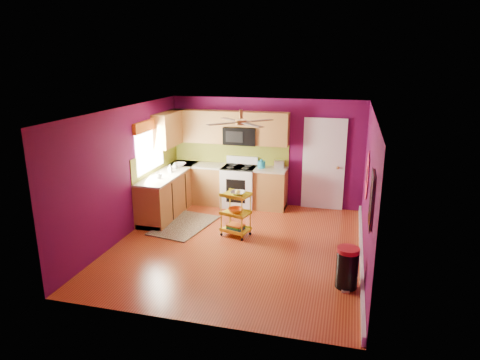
# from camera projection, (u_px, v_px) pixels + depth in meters

# --- Properties ---
(ground) EXTENTS (5.00, 5.00, 0.00)m
(ground) POSITION_uv_depth(u_px,v_px,m) (238.00, 245.00, 8.00)
(ground) COLOR maroon
(ground) RESTS_ON ground
(room_envelope) EXTENTS (4.54, 5.04, 2.52)m
(room_envelope) POSITION_uv_depth(u_px,v_px,m) (240.00, 160.00, 7.54)
(room_envelope) COLOR #53093B
(room_envelope) RESTS_ON ground
(lower_cabinets) EXTENTS (2.81, 2.31, 0.94)m
(lower_cabinets) POSITION_uv_depth(u_px,v_px,m) (202.00, 190.00, 9.89)
(lower_cabinets) COLOR brown
(lower_cabinets) RESTS_ON ground
(electric_range) EXTENTS (0.76, 0.66, 1.13)m
(electric_range) POSITION_uv_depth(u_px,v_px,m) (239.00, 186.00, 10.02)
(electric_range) COLOR white
(electric_range) RESTS_ON ground
(upper_cabinetry) EXTENTS (2.80, 2.30, 1.26)m
(upper_cabinetry) POSITION_uv_depth(u_px,v_px,m) (210.00, 129.00, 9.82)
(upper_cabinetry) COLOR brown
(upper_cabinetry) RESTS_ON ground
(left_window) EXTENTS (0.08, 1.35, 1.08)m
(left_window) POSITION_uv_depth(u_px,v_px,m) (150.00, 138.00, 9.03)
(left_window) COLOR white
(left_window) RESTS_ON ground
(panel_door) EXTENTS (0.95, 0.11, 2.15)m
(panel_door) POSITION_uv_depth(u_px,v_px,m) (324.00, 165.00, 9.68)
(panel_door) COLOR white
(panel_door) RESTS_ON ground
(right_wall_art) EXTENTS (0.04, 2.74, 1.04)m
(right_wall_art) POSITION_uv_depth(u_px,v_px,m) (369.00, 185.00, 6.74)
(right_wall_art) COLOR black
(right_wall_art) RESTS_ON ground
(ceiling_fan) EXTENTS (1.01, 1.01, 0.26)m
(ceiling_fan) POSITION_uv_depth(u_px,v_px,m) (241.00, 122.00, 7.55)
(ceiling_fan) COLOR #BF8C3F
(ceiling_fan) RESTS_ON ground
(shag_rug) EXTENTS (1.16, 1.63, 0.02)m
(shag_rug) POSITION_uv_depth(u_px,v_px,m) (185.00, 225.00, 8.91)
(shag_rug) COLOR black
(shag_rug) RESTS_ON ground
(rolling_cart) EXTENTS (0.61, 0.51, 0.95)m
(rolling_cart) POSITION_uv_depth(u_px,v_px,m) (236.00, 212.00, 8.31)
(rolling_cart) COLOR yellow
(rolling_cart) RESTS_ON ground
(trash_can) EXTENTS (0.38, 0.39, 0.65)m
(trash_can) POSITION_uv_depth(u_px,v_px,m) (347.00, 268.00, 6.46)
(trash_can) COLOR black
(trash_can) RESTS_ON ground
(teal_kettle) EXTENTS (0.18, 0.18, 0.21)m
(teal_kettle) POSITION_uv_depth(u_px,v_px,m) (262.00, 164.00, 9.78)
(teal_kettle) COLOR teal
(teal_kettle) RESTS_ON lower_cabinets
(toaster) EXTENTS (0.22, 0.15, 0.18)m
(toaster) POSITION_uv_depth(u_px,v_px,m) (279.00, 164.00, 9.77)
(toaster) COLOR beige
(toaster) RESTS_ON lower_cabinets
(soap_bottle_a) EXTENTS (0.08, 0.09, 0.19)m
(soap_bottle_a) POSITION_uv_depth(u_px,v_px,m) (170.00, 168.00, 9.40)
(soap_bottle_a) COLOR #EA3F72
(soap_bottle_a) RESTS_ON lower_cabinets
(soap_bottle_b) EXTENTS (0.12, 0.12, 0.15)m
(soap_bottle_b) POSITION_uv_depth(u_px,v_px,m) (175.00, 166.00, 9.71)
(soap_bottle_b) COLOR white
(soap_bottle_b) RESTS_ON lower_cabinets
(counter_dish) EXTENTS (0.28, 0.28, 0.07)m
(counter_dish) POSITION_uv_depth(u_px,v_px,m) (180.00, 164.00, 9.97)
(counter_dish) COLOR white
(counter_dish) RESTS_ON lower_cabinets
(counter_cup) EXTENTS (0.13, 0.13, 0.10)m
(counter_cup) POSITION_uv_depth(u_px,v_px,m) (159.00, 176.00, 8.93)
(counter_cup) COLOR white
(counter_cup) RESTS_ON lower_cabinets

